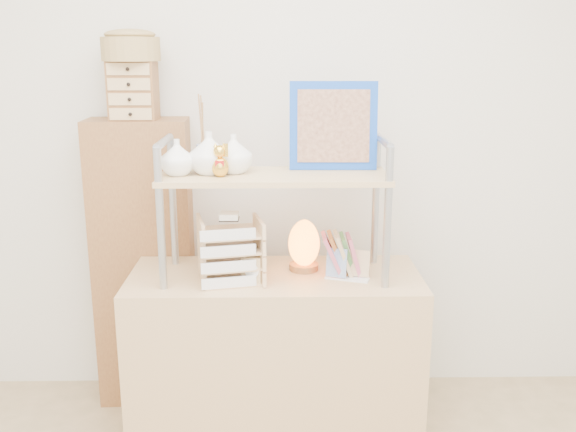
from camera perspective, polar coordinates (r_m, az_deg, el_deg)
name	(u,v)px	position (r m, az deg, el deg)	size (l,w,h in m)	color
room_shell	(272,30)	(1.69, -1.42, 16.20)	(3.42, 3.41, 2.61)	silver
desk	(275,358)	(2.80, -1.14, -12.48)	(1.20, 0.50, 0.75)	tan
cabinet	(145,264)	(3.09, -12.64, -4.17)	(0.45, 0.24, 1.35)	brown
hutch	(257,169)	(2.55, -2.80, 4.20)	(0.90, 0.34, 0.78)	#999EA7
letter_tray	(230,254)	(2.55, -5.16, -3.39)	(0.27, 0.26, 0.28)	#D9B282
salt_lamp	(304,245)	(2.67, 1.42, -2.56)	(0.14, 0.13, 0.22)	brown
desk_clock	(252,271)	(2.53, -3.24, -4.87)	(0.09, 0.06, 0.11)	tan
postcard_stand	(347,270)	(2.60, 5.29, -4.84)	(0.18, 0.10, 0.13)	white
drawer_chest	(133,91)	(2.91, -13.60, 10.78)	(0.20, 0.16, 0.25)	brown
woven_basket	(131,49)	(2.91, -13.80, 14.21)	(0.25, 0.25, 0.10)	#997745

